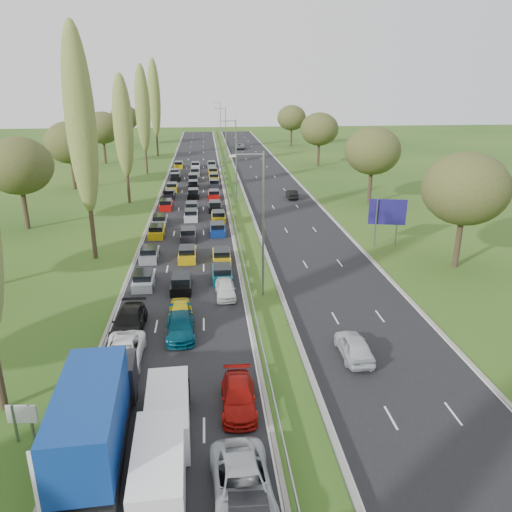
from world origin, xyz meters
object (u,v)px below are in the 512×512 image
near_car_3 (129,322)px  info_sign (22,418)px  white_van_front (160,466)px  direction_sign (387,214)px  blue_lorry (95,414)px  white_van_rear (168,411)px  near_car_2 (123,352)px

near_car_3 → info_sign: size_ratio=2.54×
white_van_front → direction_sign: 39.42m
near_car_3 → blue_lorry: 12.56m
direction_sign → white_van_front: bearing=-123.7°
near_car_3 → white_van_rear: 11.69m
near_car_2 → white_van_rear: 7.61m
direction_sign → near_car_2: bearing=-138.7°
near_car_2 → info_sign: size_ratio=2.50×
blue_lorry → info_sign: 4.06m
near_car_3 → direction_sign: bearing=36.9°
blue_lorry → info_sign: bearing=160.5°
blue_lorry → near_car_3: bearing=88.4°
near_car_3 → white_van_front: bearing=-75.2°
white_van_rear → direction_sign: bearing=50.8°
near_car_3 → info_sign: 11.90m
white_van_front → blue_lorry: bearing=138.6°
near_car_2 → near_car_3: near_car_3 is taller
blue_lorry → white_van_front: 4.23m
white_van_rear → info_sign: white_van_rear is taller
near_car_2 → white_van_rear: bearing=-64.1°
near_car_3 → info_sign: bearing=-105.5°
white_van_rear → blue_lorry: bearing=-160.0°
white_van_front → near_car_3: bearing=101.0°
direction_sign → near_car_3: bearing=-145.0°
blue_lorry → direction_sign: direction_sign is taller
blue_lorry → white_van_front: size_ratio=1.77×
near_car_2 → direction_sign: 33.40m
near_car_2 → blue_lorry: (0.03, -8.18, 1.40)m
blue_lorry → info_sign: (-3.82, 1.14, -0.78)m
white_van_rear → info_sign: 7.11m
white_van_front → info_sign: bearing=149.9°
near_car_2 → direction_sign: bearing=41.3°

